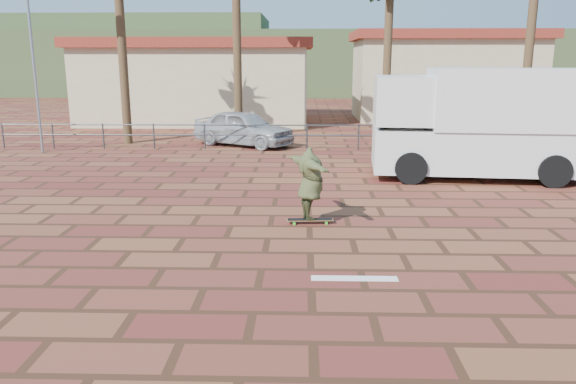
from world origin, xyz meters
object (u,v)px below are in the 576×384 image
(skateboarder, at_px, (310,184))
(car_white, at_px, (466,126))
(longboard, at_px, (310,220))
(campervan, at_px, (482,121))
(car_silver, at_px, (244,128))

(skateboarder, relative_size, car_white, 0.38)
(skateboarder, bearing_deg, longboard, -23.28)
(campervan, bearing_deg, car_white, 82.85)
(skateboarder, distance_m, car_silver, 11.40)
(longboard, relative_size, car_white, 0.20)
(campervan, height_order, car_white, campervan)
(longboard, xyz_separation_m, campervan, (5.09, 5.05, 1.60))
(longboard, distance_m, car_silver, 11.42)
(car_white, bearing_deg, car_silver, 109.35)
(skateboarder, xyz_separation_m, car_white, (6.40, 11.11, -0.05))
(car_silver, relative_size, car_white, 0.84)
(longboard, height_order, skateboarder, skateboarder)
(longboard, distance_m, campervan, 7.34)
(car_silver, bearing_deg, longboard, -137.47)
(skateboarder, bearing_deg, car_silver, -9.94)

